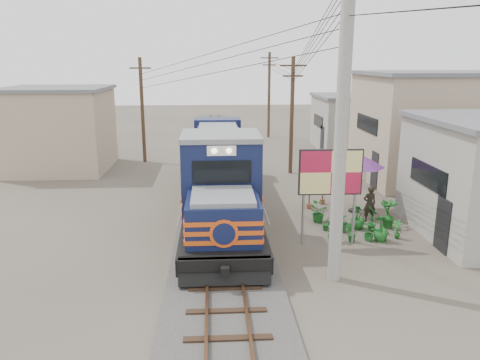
{
  "coord_description": "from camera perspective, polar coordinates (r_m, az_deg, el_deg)",
  "views": [
    {
      "loc": [
        -0.31,
        -14.04,
        6.8
      ],
      "look_at": [
        0.76,
        3.85,
        2.2
      ],
      "focal_mm": 35.0,
      "sensor_mm": 36.0,
      "label": 1
    }
  ],
  "objects": [
    {
      "name": "ground",
      "position": [
        15.6,
        -1.97,
        -11.45
      ],
      "size": [
        120.0,
        120.0,
        0.0
      ],
      "primitive_type": "plane",
      "color": "#473F35",
      "rests_on": "ground"
    },
    {
      "name": "ballast",
      "position": [
        24.96,
        -2.58,
        -1.24
      ],
      "size": [
        3.6,
        70.0,
        0.16
      ],
      "primitive_type": "cube",
      "color": "#595651",
      "rests_on": "ground"
    },
    {
      "name": "track",
      "position": [
        24.91,
        -2.59,
        -0.84
      ],
      "size": [
        1.15,
        70.0,
        0.12
      ],
      "color": "#51331E",
      "rests_on": "ground"
    },
    {
      "name": "locomotive",
      "position": [
        21.56,
        -2.5,
        0.83
      ],
      "size": [
        2.98,
        16.22,
        4.02
      ],
      "color": "black",
      "rests_on": "ground"
    },
    {
      "name": "utility_pole_main",
      "position": [
        14.18,
        12.29,
        6.77
      ],
      "size": [
        0.4,
        0.4,
        10.0
      ],
      "color": "#9E9B93",
      "rests_on": "ground"
    },
    {
      "name": "wooden_pole_mid",
      "position": [
        28.62,
        6.34,
        8.04
      ],
      "size": [
        1.6,
        0.24,
        7.0
      ],
      "color": "#4C3826",
      "rests_on": "ground"
    },
    {
      "name": "wooden_pole_far",
      "position": [
        42.45,
        3.56,
        10.49
      ],
      "size": [
        1.6,
        0.24,
        7.5
      ],
      "color": "#4C3826",
      "rests_on": "ground"
    },
    {
      "name": "wooden_pole_left",
      "position": [
        32.53,
        -11.83,
        8.59
      ],
      "size": [
        1.6,
        0.24,
        7.0
      ],
      "color": "#4C3826",
      "rests_on": "ground"
    },
    {
      "name": "power_lines",
      "position": [
        22.55,
        -3.11,
        16.32
      ],
      "size": [
        9.65,
        19.0,
        3.3
      ],
      "color": "black",
      "rests_on": "ground"
    },
    {
      "name": "shophouse_mid",
      "position": [
        29.25,
        22.71,
        6.04
      ],
      "size": [
        8.4,
        7.35,
        6.2
      ],
      "color": "tan",
      "rests_on": "ground"
    },
    {
      "name": "shophouse_back",
      "position": [
        38.06,
        13.99,
        6.89
      ],
      "size": [
        6.3,
        6.3,
        4.2
      ],
      "color": "gray",
      "rests_on": "ground"
    },
    {
      "name": "shophouse_left",
      "position": [
        31.84,
        -21.23,
        5.86
      ],
      "size": [
        6.3,
        6.3,
        5.2
      ],
      "color": "tan",
      "rests_on": "ground"
    },
    {
      "name": "billboard",
      "position": [
        17.55,
        10.98,
        0.65
      ],
      "size": [
        2.37,
        0.16,
        3.66
      ],
      "rotation": [
        0.0,
        0.0,
        -0.01
      ],
      "color": "#99999E",
      "rests_on": "ground"
    },
    {
      "name": "market_umbrella",
      "position": [
        21.73,
        14.07,
        2.42
      ],
      "size": [
        3.27,
        3.27,
        2.79
      ],
      "rotation": [
        0.0,
        0.0,
        -0.37
      ],
      "color": "black",
      "rests_on": "ground"
    },
    {
      "name": "vendor",
      "position": [
        20.96,
        15.51,
        -2.82
      ],
      "size": [
        0.6,
        0.42,
        1.58
      ],
      "primitive_type": "imported",
      "rotation": [
        0.0,
        0.0,
        3.23
      ],
      "color": "black",
      "rests_on": "ground"
    },
    {
      "name": "plant_nursery",
      "position": [
        19.69,
        13.74,
        -4.8
      ],
      "size": [
        3.64,
        3.21,
        1.12
      ],
      "color": "#1A5E21",
      "rests_on": "ground"
    }
  ]
}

